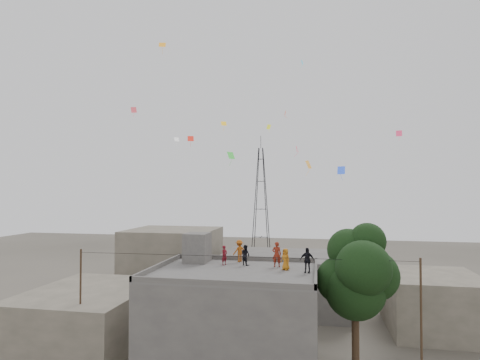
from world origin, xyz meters
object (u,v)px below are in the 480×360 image
(stair_head_box, at_px, (197,247))
(person_red_adult, at_px, (277,254))
(tree, at_px, (358,274))
(person_dark_adult, at_px, (307,260))
(transmission_tower, at_px, (261,203))

(stair_head_box, xyz_separation_m, person_red_adult, (5.62, -0.77, -0.19))
(tree, xyz_separation_m, person_red_adult, (-4.95, 1.23, 0.81))
(person_dark_adult, bearing_deg, stair_head_box, 171.18)
(stair_head_box, distance_m, person_red_adult, 5.67)
(transmission_tower, distance_m, person_red_adult, 38.77)
(stair_head_box, xyz_separation_m, tree, (10.57, -2.00, -1.00))
(stair_head_box, distance_m, person_dark_adult, 7.94)
(tree, relative_size, person_dark_adult, 6.03)
(transmission_tower, bearing_deg, tree, -73.91)
(stair_head_box, xyz_separation_m, person_dark_adult, (7.60, -2.30, -0.25))
(transmission_tower, height_order, person_red_adult, transmission_tower)
(transmission_tower, height_order, person_dark_adult, transmission_tower)
(stair_head_box, relative_size, tree, 0.22)
(stair_head_box, height_order, tree, tree)
(person_dark_adult, bearing_deg, transmission_tower, 109.96)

